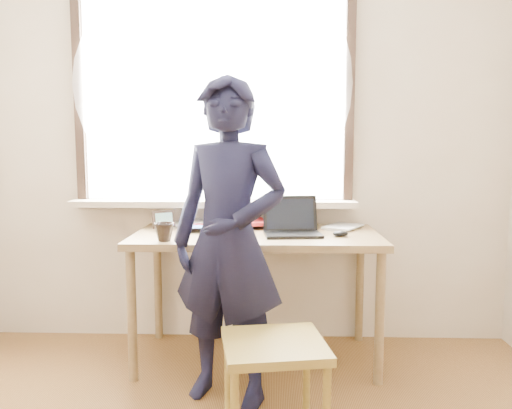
{
  "coord_description": "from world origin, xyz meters",
  "views": [
    {
      "loc": [
        0.19,
        -1.32,
        1.3
      ],
      "look_at": [
        0.11,
        0.95,
        1.04
      ],
      "focal_mm": 35.0,
      "sensor_mm": 36.0,
      "label": 1
    }
  ],
  "objects_px": {
    "mug_dark": "(164,232)",
    "person": "(229,241)",
    "mug_white": "(232,220)",
    "work_chair": "(274,356)",
    "desk": "(257,246)",
    "laptop": "(292,225)"
  },
  "relations": [
    {
      "from": "mug_dark",
      "to": "mug_white",
      "type": "bearing_deg",
      "value": 52.61
    },
    {
      "from": "person",
      "to": "desk",
      "type": "bearing_deg",
      "value": 94.24
    },
    {
      "from": "mug_dark",
      "to": "work_chair",
      "type": "bearing_deg",
      "value": -43.65
    },
    {
      "from": "mug_white",
      "to": "mug_dark",
      "type": "bearing_deg",
      "value": -127.39
    },
    {
      "from": "desk",
      "to": "person",
      "type": "xyz_separation_m",
      "value": [
        -0.12,
        -0.48,
        0.12
      ]
    },
    {
      "from": "mug_white",
      "to": "person",
      "type": "bearing_deg",
      "value": -86.89
    },
    {
      "from": "laptop",
      "to": "desk",
      "type": "bearing_deg",
      "value": 170.94
    },
    {
      "from": "mug_dark",
      "to": "desk",
      "type": "bearing_deg",
      "value": 28.29
    },
    {
      "from": "mug_dark",
      "to": "person",
      "type": "height_order",
      "value": "person"
    },
    {
      "from": "desk",
      "to": "mug_dark",
      "type": "height_order",
      "value": "mug_dark"
    },
    {
      "from": "mug_dark",
      "to": "person",
      "type": "relative_size",
      "value": 0.07
    },
    {
      "from": "desk",
      "to": "mug_dark",
      "type": "relative_size",
      "value": 13.41
    },
    {
      "from": "person",
      "to": "mug_dark",
      "type": "bearing_deg",
      "value": 168.78
    },
    {
      "from": "desk",
      "to": "work_chair",
      "type": "xyz_separation_m",
      "value": [
        0.1,
        -0.84,
        -0.32
      ]
    },
    {
      "from": "work_chair",
      "to": "desk",
      "type": "bearing_deg",
      "value": 97.08
    },
    {
      "from": "laptop",
      "to": "person",
      "type": "bearing_deg",
      "value": -126.42
    },
    {
      "from": "mug_white",
      "to": "mug_dark",
      "type": "xyz_separation_m",
      "value": [
        -0.34,
        -0.44,
        -0.0
      ]
    },
    {
      "from": "laptop",
      "to": "person",
      "type": "xyz_separation_m",
      "value": [
        -0.33,
        -0.45,
        -0.01
      ]
    },
    {
      "from": "mug_white",
      "to": "work_chair",
      "type": "height_order",
      "value": "mug_white"
    },
    {
      "from": "laptop",
      "to": "work_chair",
      "type": "distance_m",
      "value": 0.94
    },
    {
      "from": "mug_white",
      "to": "laptop",
      "type": "bearing_deg",
      "value": -29.35
    },
    {
      "from": "desk",
      "to": "work_chair",
      "type": "distance_m",
      "value": 0.91
    }
  ]
}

